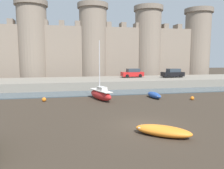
% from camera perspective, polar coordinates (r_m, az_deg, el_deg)
% --- Properties ---
extents(ground_plane, '(160.00, 160.00, 0.00)m').
position_cam_1_polar(ground_plane, '(16.64, 8.53, -10.67)').
color(ground_plane, '#382D23').
extents(water_channel, '(80.00, 4.50, 0.10)m').
position_cam_1_polar(water_channel, '(31.03, -1.04, -2.16)').
color(water_channel, '#3D4C56').
rests_on(water_channel, ground).
extents(quay_road, '(62.25, 10.00, 1.33)m').
position_cam_1_polar(quay_road, '(38.03, -2.99, 0.49)').
color(quay_road, gray).
rests_on(quay_road, ground).
extents(castle, '(56.84, 6.58, 19.41)m').
position_cam_1_polar(castle, '(48.58, -4.93, 9.90)').
color(castle, gray).
rests_on(castle, ground).
extents(rowboat_midflat_centre, '(1.24, 3.09, 0.75)m').
position_cam_1_polar(rowboat_midflat_centre, '(27.72, 10.94, -2.70)').
color(rowboat_midflat_centre, '#234793').
rests_on(rowboat_midflat_centre, ground).
extents(rowboat_foreground_centre, '(3.71, 3.18, 0.67)m').
position_cam_1_polar(rowboat_foreground_centre, '(14.78, 13.16, -11.65)').
color(rowboat_foreground_centre, orange).
rests_on(rowboat_foreground_centre, ground).
extents(sailboat_foreground_right, '(2.63, 4.81, 7.00)m').
position_cam_1_polar(sailboat_foreground_right, '(26.02, -2.97, -2.54)').
color(sailboat_foreground_right, red).
rests_on(sailboat_foreground_right, ground).
extents(mooring_buoy_mid_mud, '(0.45, 0.45, 0.45)m').
position_cam_1_polar(mooring_buoy_mid_mud, '(27.71, 20.23, -3.37)').
color(mooring_buoy_mid_mud, orange).
rests_on(mooring_buoy_mid_mud, ground).
extents(mooring_buoy_off_centre, '(0.49, 0.49, 0.49)m').
position_cam_1_polar(mooring_buoy_off_centre, '(26.24, -17.31, -3.77)').
color(mooring_buoy_off_centre, orange).
rests_on(mooring_buoy_off_centre, ground).
extents(car_quay_east, '(4.21, 2.10, 1.62)m').
position_cam_1_polar(car_quay_east, '(40.96, 5.36, 2.97)').
color(car_quay_east, red).
rests_on(car_quay_east, quay_road).
extents(car_quay_centre_west, '(4.21, 2.10, 1.62)m').
position_cam_1_polar(car_quay_centre_west, '(42.22, 15.60, 2.87)').
color(car_quay_centre_west, black).
rests_on(car_quay_centre_west, quay_road).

